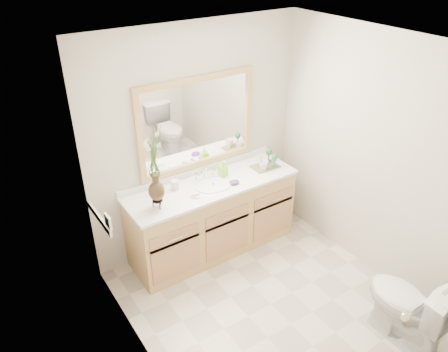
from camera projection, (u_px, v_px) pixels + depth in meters
floor at (271, 304)px, 4.14m from camera, size 2.60×2.60×0.00m
ceiling at (289, 49)px, 2.95m from camera, size 2.40×2.60×0.02m
wall_back at (197, 141)px, 4.49m from camera, size 2.40×0.02×2.40m
wall_front at (418, 295)px, 2.61m from camera, size 2.40×0.02×2.40m
wall_left at (143, 251)px, 2.97m from camera, size 0.02×2.60×2.40m
wall_right at (376, 160)px, 4.13m from camera, size 0.02×2.60×2.40m
vanity at (213, 218)px, 4.68m from camera, size 1.80×0.55×0.80m
counter at (212, 185)px, 4.47m from camera, size 1.84×0.57×0.03m
sink at (213, 189)px, 4.48m from camera, size 0.38×0.34×0.23m
mirror at (198, 123)px, 4.37m from camera, size 1.32×0.04×0.97m
switch_plate at (108, 221)px, 3.64m from camera, size 0.02×0.12×0.12m
door at (377, 339)px, 2.58m from camera, size 0.80×0.03×2.00m
toilet at (408, 306)px, 3.64m from camera, size 0.42×0.75×0.74m
flower_vase at (154, 160)px, 3.85m from camera, size 0.18×0.18×0.73m
tumbler at (175, 185)px, 4.35m from camera, size 0.08×0.08×0.10m
soap_dish at (195, 195)px, 4.25m from camera, size 0.10×0.10×0.03m
soap_bottle at (223, 169)px, 4.57m from camera, size 0.07×0.08×0.16m
purple_dish at (234, 182)px, 4.46m from camera, size 0.13×0.12×0.04m
tray at (265, 166)px, 4.77m from camera, size 0.30×0.21×0.01m
mug_left at (263, 165)px, 4.68m from camera, size 0.11×0.11×0.11m
mug_right at (263, 160)px, 4.79m from camera, size 0.10×0.10×0.09m
goblet_front at (275, 158)px, 4.71m from camera, size 0.07×0.07×0.15m
goblet_back at (269, 153)px, 4.81m from camera, size 0.07×0.07×0.16m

